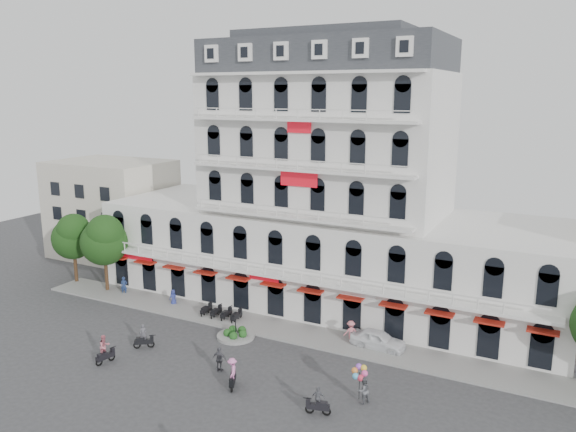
{
  "coord_description": "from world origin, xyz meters",
  "views": [
    {
      "loc": [
        21.07,
        -31.22,
        20.25
      ],
      "look_at": [
        -0.08,
        10.0,
        10.03
      ],
      "focal_mm": 35.0,
      "sensor_mm": 36.0,
      "label": 1
    }
  ],
  "objects_px": {
    "rider_center": "(232,372)",
    "balloon_vendor": "(362,385)",
    "rider_west": "(144,338)",
    "rider_southwest": "(105,349)",
    "parked_car": "(378,339)",
    "rider_northeast": "(318,401)"
  },
  "relations": [
    {
      "from": "parked_car",
      "to": "rider_center",
      "type": "xyz_separation_m",
      "value": [
        -7.1,
        -10.61,
        0.42
      ]
    },
    {
      "from": "rider_center",
      "to": "balloon_vendor",
      "type": "height_order",
      "value": "balloon_vendor"
    },
    {
      "from": "parked_car",
      "to": "rider_center",
      "type": "distance_m",
      "value": 12.77
    },
    {
      "from": "rider_northeast",
      "to": "rider_center",
      "type": "bearing_deg",
      "value": -17.16
    },
    {
      "from": "rider_west",
      "to": "rider_center",
      "type": "bearing_deg",
      "value": -48.28
    },
    {
      "from": "parked_car",
      "to": "balloon_vendor",
      "type": "relative_size",
      "value": 1.84
    },
    {
      "from": "rider_southwest",
      "to": "balloon_vendor",
      "type": "height_order",
      "value": "balloon_vendor"
    },
    {
      "from": "rider_west",
      "to": "rider_southwest",
      "type": "height_order",
      "value": "rider_southwest"
    },
    {
      "from": "rider_center",
      "to": "balloon_vendor",
      "type": "xyz_separation_m",
      "value": [
        8.7,
        2.39,
        0.07
      ]
    },
    {
      "from": "parked_car",
      "to": "rider_northeast",
      "type": "height_order",
      "value": "rider_northeast"
    },
    {
      "from": "parked_car",
      "to": "balloon_vendor",
      "type": "bearing_deg",
      "value": -166.4
    },
    {
      "from": "rider_southwest",
      "to": "rider_northeast",
      "type": "relative_size",
      "value": 1.19
    },
    {
      "from": "rider_southwest",
      "to": "parked_car",
      "type": "bearing_deg",
      "value": -44.19
    },
    {
      "from": "rider_southwest",
      "to": "rider_northeast",
      "type": "height_order",
      "value": "rider_southwest"
    },
    {
      "from": "rider_west",
      "to": "parked_car",
      "type": "bearing_deg",
      "value": -9.69
    },
    {
      "from": "parked_car",
      "to": "balloon_vendor",
      "type": "distance_m",
      "value": 8.39
    },
    {
      "from": "rider_northeast",
      "to": "balloon_vendor",
      "type": "height_order",
      "value": "balloon_vendor"
    },
    {
      "from": "parked_car",
      "to": "balloon_vendor",
      "type": "height_order",
      "value": "balloon_vendor"
    },
    {
      "from": "rider_center",
      "to": "balloon_vendor",
      "type": "distance_m",
      "value": 9.02
    },
    {
      "from": "rider_northeast",
      "to": "rider_center",
      "type": "relative_size",
      "value": 0.86
    },
    {
      "from": "rider_northeast",
      "to": "rider_center",
      "type": "xyz_separation_m",
      "value": [
        -6.7,
        0.32,
        0.27
      ]
    },
    {
      "from": "rider_west",
      "to": "rider_northeast",
      "type": "height_order",
      "value": "rider_west"
    }
  ]
}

